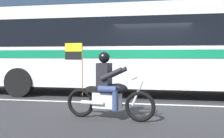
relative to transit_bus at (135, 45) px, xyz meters
name	(u,v)px	position (x,y,z in m)	size (l,w,h in m)	color
ground_plane	(151,101)	(0.63, -1.19, -1.88)	(60.00, 60.00, 0.00)	#2B2B2D
sidewalk_curb	(152,82)	(0.63, 3.91, -1.81)	(28.00, 3.80, 0.15)	#B7B2A8
lane_center_stripe	(151,104)	(0.63, -1.79, -1.88)	(26.60, 0.14, 0.01)	silver
transit_bus	(135,45)	(0.00, 0.00, 0.00)	(13.09, 2.78, 3.22)	silver
motorcycle_with_rider	(108,91)	(-0.35, -3.71, -1.22)	(2.18, 0.69, 1.78)	black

